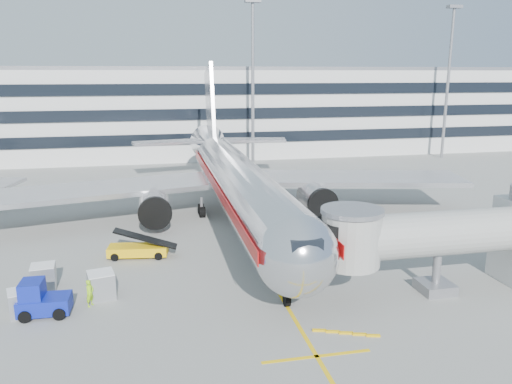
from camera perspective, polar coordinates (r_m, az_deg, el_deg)
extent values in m
plane|color=gray|center=(40.03, 0.47, -7.91)|extent=(180.00, 180.00, 0.00)
cube|color=yellow|center=(49.29, -2.02, -3.75)|extent=(0.25, 70.00, 0.01)
cube|color=yellow|center=(27.90, 6.95, -18.15)|extent=(6.00, 0.25, 0.01)
cylinder|color=silver|center=(46.30, -1.64, 0.50)|extent=(5.00, 36.00, 5.00)
sphere|color=silver|center=(29.48, 4.68, -7.21)|extent=(5.00, 5.00, 5.00)
cone|color=silver|center=(68.58, -5.09, 5.21)|extent=(5.00, 10.00, 5.00)
cube|color=black|center=(27.75, 5.60, -6.10)|extent=(1.80, 1.20, 0.90)
cube|color=#B7B7BC|center=(55.29, 10.70, 1.55)|extent=(24.95, 12.07, 0.50)
cube|color=#B7B7BC|center=(51.39, -17.18, 0.28)|extent=(24.95, 12.07, 0.50)
cylinder|color=#99999E|center=(50.62, 6.91, -0.80)|extent=(3.00, 4.20, 3.00)
cylinder|color=#99999E|center=(48.03, -11.49, -1.76)|extent=(3.00, 4.20, 3.00)
cylinder|color=black|center=(48.80, 7.66, -1.36)|extent=(3.10, 0.50, 3.10)
cylinder|color=black|center=(46.10, -11.46, -2.40)|extent=(3.10, 0.50, 3.10)
cube|color=#B7B7BC|center=(68.58, -5.22, 8.91)|extent=(0.45, 9.39, 13.72)
cube|color=#B7B7BC|center=(70.33, -0.73, 5.96)|extent=(10.41, 4.94, 0.35)
cube|color=#B7B7BC|center=(69.06, -9.76, 5.63)|extent=(10.41, 4.94, 0.35)
cylinder|color=gray|center=(32.53, 3.55, -11.45)|extent=(0.24, 0.24, 1.80)
cylinder|color=black|center=(32.72, 3.54, -12.16)|extent=(0.35, 0.90, 0.90)
cylinder|color=gray|center=(53.39, 0.61, -1.28)|extent=(0.30, 0.30, 2.00)
cylinder|color=gray|center=(52.42, -6.24, -1.64)|extent=(0.30, 0.30, 2.00)
cube|color=#BD0D0D|center=(46.73, 1.40, 1.00)|extent=(0.06, 38.00, 0.90)
cube|color=#BD0D0D|center=(45.86, -4.74, 0.71)|extent=(0.06, 38.00, 0.90)
cylinder|color=#A8A8A3|center=(35.45, 20.27, -4.44)|extent=(13.00, 3.00, 3.00)
cylinder|color=#A8A8A3|center=(32.61, 10.80, -5.36)|extent=(3.80, 3.80, 3.40)
cylinder|color=gray|center=(32.06, 10.95, -2.14)|extent=(4.00, 4.00, 0.30)
cube|color=black|center=(32.15, 8.65, -5.55)|extent=(1.40, 2.60, 2.60)
cylinder|color=gray|center=(36.30, 19.94, -8.35)|extent=(0.56, 0.56, 3.20)
cube|color=gray|center=(36.77, 19.78, -10.16)|extent=(2.20, 2.20, 0.70)
cylinder|color=black|center=(36.32, 18.55, -10.36)|extent=(0.35, 0.70, 0.70)
cylinder|color=black|center=(37.23, 20.98, -9.97)|extent=(0.35, 0.70, 0.70)
cube|color=silver|center=(95.01, -7.12, 9.09)|extent=(150.00, 24.00, 15.00)
cube|color=black|center=(83.37, -6.33, 6.09)|extent=(150.00, 0.30, 1.80)
cube|color=black|center=(82.95, -6.40, 8.83)|extent=(150.00, 0.30, 1.80)
cube|color=black|center=(82.73, -6.47, 11.59)|extent=(150.00, 0.30, 1.80)
cube|color=gray|center=(94.74, -7.26, 13.80)|extent=(150.00, 24.00, 0.60)
cylinder|color=gray|center=(80.05, -0.37, 11.97)|extent=(0.50, 0.50, 25.00)
cube|color=gray|center=(80.72, -0.38, 21.02)|extent=(2.40, 1.20, 0.50)
cylinder|color=gray|center=(93.01, 21.06, 11.31)|extent=(0.50, 0.50, 25.00)
cube|color=gray|center=(93.59, 21.74, 19.08)|extent=(2.40, 1.20, 0.50)
cube|color=#F2B80A|center=(41.81, -13.32, -6.47)|extent=(4.93, 2.37, 0.75)
cube|color=black|center=(41.50, -13.40, -5.21)|extent=(5.09, 1.87, 1.65)
cylinder|color=black|center=(42.92, -15.42, -6.46)|extent=(0.68, 0.39, 0.65)
cylinder|color=black|center=(41.53, -15.83, -7.16)|extent=(0.68, 0.39, 0.65)
cylinder|color=black|center=(42.35, -10.83, -6.47)|extent=(0.68, 0.39, 0.65)
cylinder|color=black|center=(40.95, -11.08, -7.18)|extent=(0.68, 0.39, 0.65)
cube|color=#0D1D97|center=(34.06, -22.98, -11.73)|extent=(3.10, 1.84, 0.98)
cube|color=#0D1D97|center=(33.83, -24.23, -10.21)|extent=(1.36, 1.67, 1.20)
cube|color=black|center=(33.69, -24.29, -9.62)|extent=(1.24, 1.45, 0.11)
cylinder|color=black|center=(35.15, -24.23, -11.64)|extent=(0.77, 0.35, 0.76)
cylinder|color=black|center=(33.73, -24.89, -12.79)|extent=(0.77, 0.35, 0.76)
cylinder|color=black|center=(34.71, -21.03, -11.66)|extent=(0.77, 0.35, 0.76)
cylinder|color=black|center=(33.26, -21.56, -12.83)|extent=(0.77, 0.35, 0.76)
cube|color=#A5A8AC|center=(35.19, -17.26, -10.15)|extent=(1.97, 1.97, 1.71)
cube|color=white|center=(34.86, -17.36, -8.83)|extent=(1.97, 1.97, 0.06)
cube|color=#A5A8AC|center=(38.01, -23.11, -8.92)|extent=(1.74, 1.74, 1.63)
cube|color=white|center=(37.71, -23.22, -7.74)|extent=(1.74, 1.74, 0.06)
cube|color=#A5A8AC|center=(34.64, -25.19, -11.39)|extent=(1.89, 1.89, 1.56)
cube|color=white|center=(34.33, -25.32, -10.17)|extent=(1.89, 1.89, 0.06)
imported|color=#93D616|center=(34.19, -18.47, -10.90)|extent=(0.70, 0.77, 1.77)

